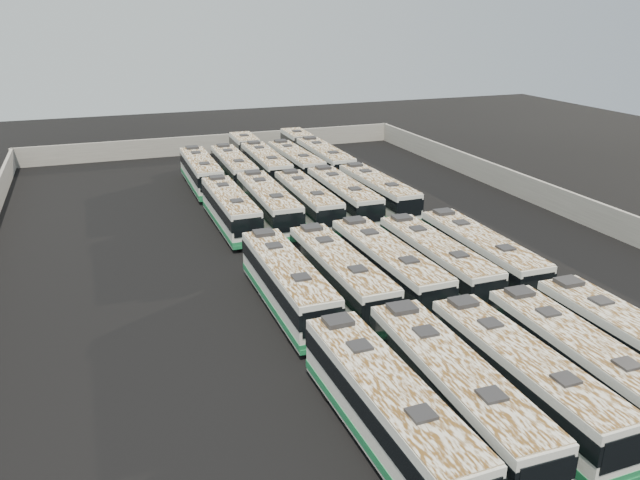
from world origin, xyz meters
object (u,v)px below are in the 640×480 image
(bus_midfront_center, at_px, (387,267))
(bus_back_right, at_px, (295,164))
(bus_midback_far_left, at_px, (230,209))
(bus_midback_center, at_px, (307,201))
(bus_front_center, at_px, (521,377))
(bus_back_center, at_px, (258,160))
(bus_front_left, at_px, (453,391))
(bus_midback_left, at_px, (268,204))
(bus_front_right, at_px, (580,363))
(bus_midback_right, at_px, (343,197))
(bus_midback_far_right, at_px, (378,193))
(bus_midfront_left, at_px, (340,275))
(bus_back_left, at_px, (234,169))
(bus_back_far_right, at_px, (315,155))
(bus_midfront_right, at_px, (436,261))
(bus_back_far_left, at_px, (201,172))
(bus_midfront_far_left, at_px, (287,283))
(bus_midfront_far_right, at_px, (480,255))
(bus_front_far_left, at_px, (386,408))
(bus_front_far_right, at_px, (637,350))

(bus_midfront_center, xyz_separation_m, bus_back_right, (3.20, 27.53, -0.04))
(bus_midback_far_left, relative_size, bus_midback_center, 1.00)
(bus_front_center, height_order, bus_back_center, bus_back_center)
(bus_front_left, xyz_separation_m, bus_midback_left, (-0.01, 27.56, 0.00))
(bus_front_left, bearing_deg, bus_midfront_center, 76.88)
(bus_front_right, bearing_deg, bus_midback_right, 91.27)
(bus_midback_left, distance_m, bus_midback_far_right, 9.69)
(bus_front_center, xyz_separation_m, bus_front_right, (3.14, 0.03, -0.01))
(bus_front_right, xyz_separation_m, bus_midback_right, (-0.06, 27.51, 0.03))
(bus_back_center, bearing_deg, bus_midfront_left, -95.05)
(bus_back_left, distance_m, bus_back_far_right, 10.08)
(bus_midfront_right, bearing_deg, bus_back_right, 89.73)
(bus_back_far_right, bearing_deg, bus_midfront_left, -106.27)
(bus_midback_far_right, distance_m, bus_back_left, 15.77)
(bus_midback_far_right, height_order, bus_back_center, bus_back_center)
(bus_midfront_right, bearing_deg, bus_back_left, 102.63)
(bus_front_left, distance_m, bus_back_far_left, 40.26)
(bus_front_center, distance_m, bus_midfront_left, 13.02)
(bus_front_right, xyz_separation_m, bus_back_right, (-0.04, 40.22, 0.03))
(bus_midback_far_left, xyz_separation_m, bus_midback_far_right, (12.75, 0.09, 0.01))
(bus_midback_left, height_order, bus_midback_far_right, bus_midback_left)
(bus_front_center, bearing_deg, bus_front_left, 178.48)
(bus_back_far_left, xyz_separation_m, bus_back_far_right, (12.78, 3.23, 0.03))
(bus_back_right, bearing_deg, bus_midback_far_left, -128.06)
(bus_midback_far_left, bearing_deg, bus_midback_far_right, 0.06)
(bus_midback_left, bearing_deg, bus_front_left, -89.42)
(bus_midfront_right, relative_size, bus_midback_right, 0.98)
(bus_midback_far_right, height_order, bus_back_left, bus_back_left)
(bus_midfront_center, distance_m, bus_back_right, 27.72)
(bus_midback_left, height_order, bus_back_left, bus_midback_left)
(bus_midfront_far_left, distance_m, bus_midfront_far_right, 12.81)
(bus_front_right, bearing_deg, bus_midback_center, 97.80)
(bus_midfront_far_right, distance_m, bus_back_center, 31.45)
(bus_front_far_left, distance_m, bus_front_center, 6.40)
(bus_front_left, height_order, bus_front_center, bus_front_left)
(bus_midback_far_right, bearing_deg, bus_back_far_left, 134.44)
(bus_midfront_left, distance_m, bus_midback_far_right, 17.91)
(bus_front_right, relative_size, bus_midfront_far_left, 0.97)
(bus_front_far_right, bearing_deg, bus_back_left, 103.34)
(bus_midfront_far_left, distance_m, bus_back_right, 29.25)
(bus_midback_far_left, relative_size, bus_back_right, 0.98)
(bus_back_right, bearing_deg, bus_midback_right, -91.11)
(bus_midfront_left, relative_size, bus_midback_right, 1.00)
(bus_midback_left, height_order, bus_back_right, bus_midback_left)
(bus_front_right, distance_m, bus_midfront_center, 13.10)
(bus_midfront_far_left, bearing_deg, bus_front_far_right, -44.98)
(bus_midback_far_right, bearing_deg, bus_midback_left, 179.41)
(bus_midback_center, distance_m, bus_back_far_right, 17.14)
(bus_midfront_far_left, distance_m, bus_midback_center, 16.22)
(bus_front_right, height_order, bus_midfront_far_right, bus_midfront_far_right)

